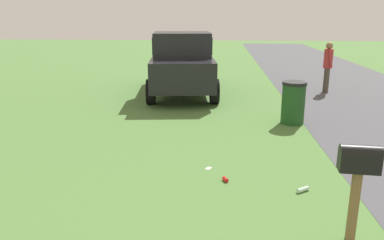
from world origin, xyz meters
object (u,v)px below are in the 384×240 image
pickup_truck (182,62)px  trash_bin (293,103)px  pedestrian (328,64)px  mailbox (359,166)px

pickup_truck → trash_bin: size_ratio=4.93×
trash_bin → pedestrian: (4.05, -1.88, 0.47)m
mailbox → pickup_truck: (8.61, 2.86, 0.13)m
trash_bin → pedestrian: 4.49m
pickup_truck → trash_bin: pickup_truck is taller
mailbox → pickup_truck: size_ratio=0.24×
mailbox → trash_bin: size_ratio=1.16×
trash_bin → mailbox: bearing=177.4°
mailbox → trash_bin: 5.20m
mailbox → pedestrian: size_ratio=0.71×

